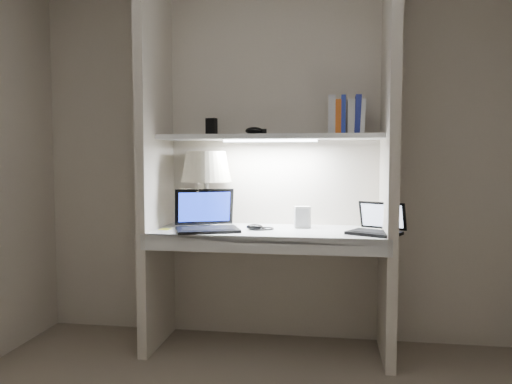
% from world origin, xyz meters
% --- Properties ---
extents(back_wall, '(3.20, 0.01, 2.50)m').
position_xyz_m(back_wall, '(0.00, 1.50, 1.25)').
color(back_wall, beige).
rests_on(back_wall, floor).
extents(alcove_panel_left, '(0.06, 0.55, 2.50)m').
position_xyz_m(alcove_panel_left, '(-0.73, 1.23, 1.25)').
color(alcove_panel_left, beige).
rests_on(alcove_panel_left, floor).
extents(alcove_panel_right, '(0.06, 0.55, 2.50)m').
position_xyz_m(alcove_panel_right, '(0.73, 1.23, 1.25)').
color(alcove_panel_right, beige).
rests_on(alcove_panel_right, floor).
extents(desk, '(1.40, 0.55, 0.04)m').
position_xyz_m(desk, '(0.00, 1.23, 0.75)').
color(desk, white).
rests_on(desk, alcove_panel_left).
extents(desk_apron, '(1.46, 0.03, 0.10)m').
position_xyz_m(desk_apron, '(0.00, 0.96, 0.72)').
color(desk_apron, silver).
rests_on(desk_apron, desk).
extents(shelf, '(1.40, 0.36, 0.03)m').
position_xyz_m(shelf, '(0.00, 1.32, 1.35)').
color(shelf, silver).
rests_on(shelf, back_wall).
extents(strip_light, '(0.60, 0.04, 0.02)m').
position_xyz_m(strip_light, '(0.00, 1.32, 1.33)').
color(strip_light, white).
rests_on(strip_light, shelf).
extents(table_lamp, '(0.34, 0.34, 0.49)m').
position_xyz_m(table_lamp, '(-0.43, 1.37, 1.10)').
color(table_lamp, white).
rests_on(table_lamp, desk).
extents(laptop_main, '(0.47, 0.44, 0.25)m').
position_xyz_m(laptop_main, '(-0.38, 1.16, 0.83)').
color(laptop_main, black).
rests_on(laptop_main, desk).
extents(laptop_netbook, '(0.37, 0.35, 0.18)m').
position_xyz_m(laptop_netbook, '(0.66, 1.16, 0.81)').
color(laptop_netbook, black).
rests_on(laptop_netbook, desk).
extents(speaker, '(0.11, 0.09, 0.14)m').
position_xyz_m(speaker, '(0.21, 1.34, 0.84)').
color(speaker, silver).
rests_on(speaker, desk).
extents(mouse, '(0.12, 0.09, 0.04)m').
position_xyz_m(mouse, '(-0.08, 1.20, 0.79)').
color(mouse, black).
rests_on(mouse, desk).
extents(cable_coil, '(0.13, 0.13, 0.01)m').
position_xyz_m(cable_coil, '(-0.02, 1.22, 0.78)').
color(cable_coil, black).
rests_on(cable_coil, desk).
extents(sticky_note, '(0.08, 0.08, 0.00)m').
position_xyz_m(sticky_note, '(-0.64, 1.14, 0.77)').
color(sticky_note, yellow).
rests_on(sticky_note, desk).
extents(book_row, '(0.23, 0.16, 0.24)m').
position_xyz_m(book_row, '(0.48, 1.35, 1.48)').
color(book_row, white).
rests_on(book_row, shelf).
extents(shelf_box, '(0.07, 0.06, 0.11)m').
position_xyz_m(shelf_box, '(-0.40, 1.37, 1.42)').
color(shelf_box, black).
rests_on(shelf_box, shelf).
extents(shelf_gadget, '(0.13, 0.10, 0.05)m').
position_xyz_m(shelf_gadget, '(-0.10, 1.31, 1.39)').
color(shelf_gadget, black).
rests_on(shelf_gadget, shelf).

